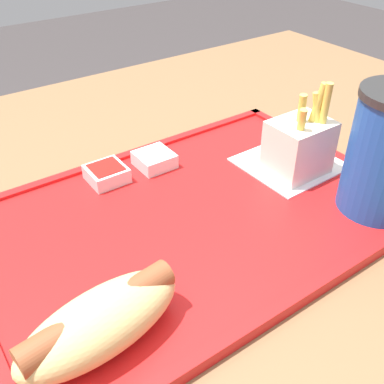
{
  "coord_description": "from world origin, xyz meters",
  "views": [
    {
      "loc": [
        0.24,
        0.3,
        1.1
      ],
      "look_at": [
        0.01,
        -0.03,
        0.82
      ],
      "focal_mm": 42.0,
      "sensor_mm": 36.0,
      "label": 1
    }
  ],
  "objects": [
    {
      "name": "fries_carton",
      "position": [
        -0.15,
        -0.02,
        0.83
      ],
      "size": [
        0.07,
        0.06,
        0.12
      ],
      "color": "silver",
      "rests_on": "food_tray"
    },
    {
      "name": "sauce_cup_ketchup",
      "position": [
        0.06,
        -0.14,
        0.8
      ],
      "size": [
        0.05,
        0.05,
        0.02
      ],
      "color": "silver",
      "rests_on": "food_tray"
    },
    {
      "name": "food_tray",
      "position": [
        0.01,
        -0.03,
        0.78
      ],
      "size": [
        0.48,
        0.32,
        0.01
      ],
      "color": "red",
      "rests_on": "dining_table"
    },
    {
      "name": "sauce_cup_mayo",
      "position": [
        -0.01,
        -0.14,
        0.8
      ],
      "size": [
        0.05,
        0.05,
        0.02
      ],
      "color": "silver",
      "rests_on": "food_tray"
    },
    {
      "name": "paper_napkin",
      "position": [
        -0.16,
        -0.04,
        0.79
      ],
      "size": [
        0.13,
        0.11,
        0.0
      ],
      "color": "white",
      "rests_on": "food_tray"
    },
    {
      "name": "hot_dog_far",
      "position": [
        0.16,
        0.07,
        0.81
      ],
      "size": [
        0.15,
        0.07,
        0.05
      ],
      "color": "#DBB270",
      "rests_on": "food_tray"
    }
  ]
}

